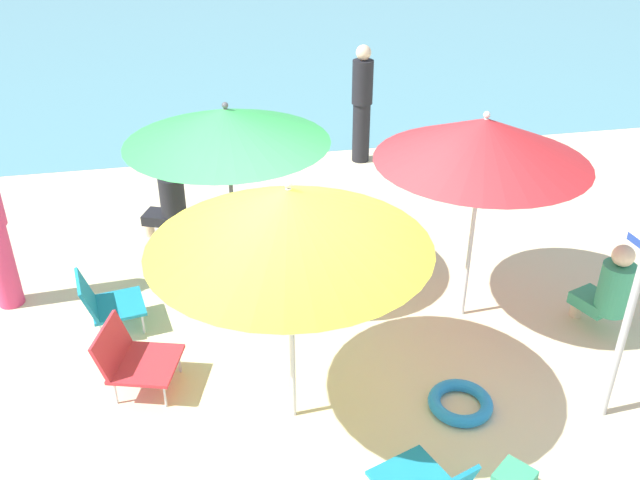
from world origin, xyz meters
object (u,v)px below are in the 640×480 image
Objects in this scene: beach_chair_c at (105,302)px; warning_sign at (636,288)px; beach_chair_a at (325,217)px; beach_chair_b at (133,357)px; person_a at (362,104)px; person_d at (610,288)px; umbrella_yellow at (289,218)px; umbrella_red at (484,140)px; umbrella_green at (226,126)px; swim_ring at (460,403)px; person_c at (169,200)px.

beach_chair_c is 4.54m from warning_sign.
beach_chair_c is (-2.37, -1.28, 0.01)m from beach_chair_a.
beach_chair_b reaches higher than beach_chair_a.
person_a is (3.10, 4.44, 0.55)m from beach_chair_b.
beach_chair_c is 0.67× the size of person_d.
person_a is at bearing 69.84° from umbrella_yellow.
warning_sign is (0.59, -1.53, -0.60)m from umbrella_red.
umbrella_yellow is at bearing -8.78° from beach_chair_b.
person_d is at bearing 79.94° from beach_chair_a.
person_d is at bearing 46.47° from person_a.
umbrella_red is at bearing -23.46° from umbrella_green.
umbrella_yellow is at bearing -54.18° from beach_chair_c.
swim_ring is at bearing -8.18° from umbrella_yellow.
beach_chair_a is 3.01m from swim_ring.
beach_chair_a is 3.15m from person_d.
umbrella_red is 1.22× the size of person_a.
umbrella_yellow is 3.93× the size of swim_ring.
umbrella_yellow reaches higher than beach_chair_a.
umbrella_yellow is at bearing 80.32° from person_d.
umbrella_red is at bearing 31.85° from person_a.
umbrella_red is 3.00× the size of beach_chair_a.
umbrella_yellow is 2.21m from swim_ring.
umbrella_red is 3.75m from person_c.
umbrella_red is 4.10m from person_a.
umbrella_green reaches higher than beach_chair_a.
beach_chair_b is 1.14× the size of beach_chair_c.
person_d reaches higher than beach_chair_b.
umbrella_red is 1.04× the size of umbrella_green.
beach_chair_a is at bearing 25.01° from person_d.
umbrella_green is 2.89× the size of beach_chair_a.
umbrella_green is (-2.12, 0.92, -0.04)m from umbrella_red.
beach_chair_a is (1.10, 0.80, -1.47)m from umbrella_green.
warning_sign is at bearing -14.65° from swim_ring.
beach_chair_c is 4.67m from person_d.
warning_sign is at bearing 0.44° from beach_chair_b.
beach_chair_b is 2.72m from swim_ring.
swim_ring is (-0.51, -1.24, -1.77)m from umbrella_red.
umbrella_red is 2.17× the size of person_d.
umbrella_red reaches higher than person_c.
warning_sign reaches higher than swim_ring.
umbrella_yellow is at bearing 165.78° from warning_sign.
person_a is at bearing 90.14° from umbrella_red.
person_a reaches higher than swim_ring.
beach_chair_c is 0.37× the size of person_a.
umbrella_green is at bearing -2.88° from person_a.
beach_chair_c is at bearing 149.75° from swim_ring.
warning_sign is (2.72, -2.45, -0.56)m from umbrella_green.
swim_ring is (1.34, -0.19, -1.74)m from umbrella_yellow.
warning_sign is (3.37, -3.67, 0.72)m from person_c.
beach_chair_c is (-0.29, 0.89, -0.01)m from beach_chair_b.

